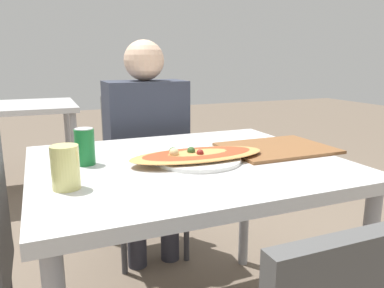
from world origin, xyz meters
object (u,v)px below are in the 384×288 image
object	(u,v)px
pizza_main	(198,156)
dining_table	(187,181)
person_seated	(147,134)
chair_far_seated	(142,163)
soda_can	(85,147)
drink_glass	(65,167)

from	to	relation	value
pizza_main	dining_table	bearing A→B (deg)	135.28
dining_table	pizza_main	distance (m)	0.10
dining_table	pizza_main	bearing A→B (deg)	-44.72
person_seated	pizza_main	world-z (taller)	person_seated
chair_far_seated	person_seated	size ratio (longest dim) A/B	0.75
person_seated	soda_can	world-z (taller)	person_seated
chair_far_seated	person_seated	xyz separation A→B (m)	(0.00, -0.11, 0.19)
dining_table	soda_can	distance (m)	0.38
chair_far_seated	pizza_main	xyz separation A→B (m)	(-0.01, -0.80, 0.24)
pizza_main	soda_can	xyz separation A→B (m)	(-0.37, 0.11, 0.04)
chair_far_seated	person_seated	world-z (taller)	person_seated
dining_table	drink_glass	bearing A→B (deg)	-160.84
person_seated	soda_can	bearing A→B (deg)	56.82
pizza_main	drink_glass	distance (m)	0.46
dining_table	chair_far_seated	xyz separation A→B (m)	(0.04, 0.77, -0.14)
pizza_main	person_seated	bearing A→B (deg)	89.20
chair_far_seated	pizza_main	bearing A→B (deg)	89.31
chair_far_seated	drink_glass	bearing A→B (deg)	63.56
pizza_main	soda_can	world-z (taller)	soda_can
dining_table	person_seated	distance (m)	0.66
person_seated	chair_far_seated	bearing A→B (deg)	-90.00
dining_table	drink_glass	size ratio (longest dim) A/B	8.66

